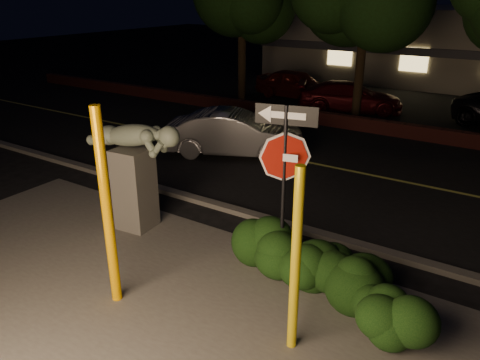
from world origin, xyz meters
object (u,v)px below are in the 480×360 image
at_px(sculpture, 134,164).
at_px(parked_car_red, 296,84).
at_px(parked_car_darkred, 350,97).
at_px(yellow_pole_left, 107,210).
at_px(signpost, 285,157).
at_px(yellow_pole_right, 296,263).
at_px(silver_sedan, 235,133).

bearing_deg(sculpture, parked_car_red, 97.01).
xyz_separation_m(sculpture, parked_car_darkred, (0.02, 12.75, -0.86)).
relative_size(sculpture, parked_car_darkred, 0.55).
distance_m(yellow_pole_left, parked_car_red, 16.77).
bearing_deg(sculpture, signpost, -2.41).
height_order(sculpture, parked_car_darkred, sculpture).
xyz_separation_m(yellow_pole_left, sculpture, (-1.54, 2.12, -0.18)).
distance_m(sculpture, parked_car_red, 14.33).
xyz_separation_m(yellow_pole_right, sculpture, (-4.55, 1.52, 0.08)).
bearing_deg(yellow_pole_right, parked_car_darkred, 107.58).
bearing_deg(parked_car_darkred, silver_sedan, 150.27).
height_order(yellow_pole_left, signpost, yellow_pole_left).
relative_size(yellow_pole_left, yellow_pole_right, 1.18).
height_order(silver_sedan, parked_car_red, silver_sedan).
height_order(yellow_pole_left, yellow_pole_right, yellow_pole_left).
bearing_deg(sculpture, parked_car_darkred, 84.13).
height_order(yellow_pole_left, parked_car_red, yellow_pole_left).
distance_m(sculpture, parked_car_darkred, 12.78).
distance_m(yellow_pole_right, signpost, 2.20).
relative_size(yellow_pole_right, silver_sedan, 0.67).
height_order(yellow_pole_right, silver_sedan, yellow_pole_right).
xyz_separation_m(yellow_pole_right, parked_car_darkred, (-4.52, 14.28, -0.78)).
distance_m(yellow_pole_right, parked_car_red, 17.30).
bearing_deg(silver_sedan, sculpture, 165.78).
bearing_deg(signpost, parked_car_darkred, 90.79).
xyz_separation_m(yellow_pole_right, parked_car_red, (-7.71, 15.47, -0.74)).
relative_size(parked_car_red, parked_car_darkred, 0.90).
height_order(silver_sedan, parked_car_darkred, silver_sedan).
bearing_deg(yellow_pole_right, sculpture, 161.50).
height_order(signpost, sculpture, signpost).
xyz_separation_m(yellow_pole_right, silver_sedan, (-5.51, 6.81, -0.72)).
bearing_deg(parked_car_darkred, yellow_pole_right, 175.34).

